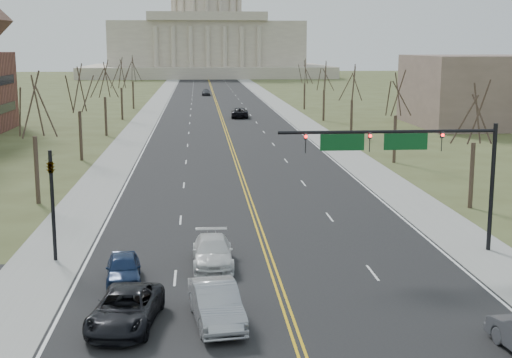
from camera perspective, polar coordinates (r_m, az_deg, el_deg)
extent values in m
cube|color=black|center=(134.64, -3.07, 5.77)|extent=(20.00, 380.00, 0.01)
cube|color=black|center=(32.40, 2.30, -9.94)|extent=(120.00, 14.00, 0.01)
cube|color=gray|center=(134.84, -8.20, 5.69)|extent=(4.00, 380.00, 0.03)
cube|color=gray|center=(135.51, 2.03, 5.81)|extent=(4.00, 380.00, 0.03)
cube|color=gold|center=(134.64, -3.07, 5.77)|extent=(0.42, 380.00, 0.01)
cube|color=silver|center=(134.73, -7.26, 5.71)|extent=(0.15, 380.00, 0.01)
cube|color=silver|center=(135.27, 1.10, 5.81)|extent=(0.15, 380.00, 0.01)
cube|color=beige|center=(274.30, -3.92, 8.65)|extent=(90.00, 60.00, 4.00)
cube|color=beige|center=(274.14, -3.95, 10.74)|extent=(70.00, 40.00, 16.00)
cube|color=beige|center=(253.84, -3.91, 12.89)|extent=(42.00, 3.00, 3.00)
cylinder|color=beige|center=(274.52, -3.99, 13.66)|extent=(24.00, 24.00, 12.00)
cylinder|color=black|center=(41.70, 18.35, -0.68)|extent=(0.24, 0.24, 7.20)
cylinder|color=black|center=(39.25, 10.52, 3.74)|extent=(12.00, 0.18, 0.18)
imported|color=black|center=(40.20, 14.63, 2.95)|extent=(0.35, 0.40, 1.10)
sphere|color=#FF0C0C|center=(40.02, 14.72, 3.41)|extent=(0.18, 0.18, 0.18)
imported|color=black|center=(39.07, 9.07, 2.94)|extent=(0.35, 0.40, 1.10)
sphere|color=#FF0C0C|center=(38.88, 9.14, 3.43)|extent=(0.18, 0.18, 0.18)
imported|color=black|center=(38.39, 3.98, 2.92)|extent=(0.35, 0.40, 1.10)
sphere|color=#FF0C0C|center=(38.20, 4.02, 3.41)|extent=(0.18, 0.18, 0.18)
cube|color=#0C4C1E|center=(39.59, 11.89, 2.95)|extent=(2.40, 0.12, 0.90)
cube|color=#0C4C1E|center=(38.74, 6.91, 2.94)|extent=(2.40, 0.12, 0.90)
cylinder|color=black|center=(39.31, -15.95, -2.10)|extent=(0.20, 0.20, 6.00)
imported|color=black|center=(38.90, -16.11, 1.06)|extent=(0.32, 0.36, 0.99)
cylinder|color=#34271E|center=(52.60, 16.87, 0.26)|extent=(0.32, 0.32, 4.68)
cylinder|color=#34271E|center=(54.16, -17.14, 0.69)|extent=(0.32, 0.32, 4.95)
cylinder|color=#34271E|center=(71.35, 11.04, 3.15)|extent=(0.32, 0.32, 4.68)
cylinder|color=#34271E|center=(73.60, -13.85, 3.37)|extent=(0.32, 0.32, 4.95)
cylinder|color=#34271E|center=(90.64, 7.64, 4.81)|extent=(0.32, 0.32, 4.68)
cylinder|color=#34271E|center=(93.28, -11.93, 4.92)|extent=(0.32, 0.32, 4.95)
cylinder|color=#34271E|center=(110.18, 5.44, 5.87)|extent=(0.32, 0.32, 4.68)
cylinder|color=#34271E|center=(113.08, -10.68, 5.93)|extent=(0.32, 0.32, 4.95)
cylinder|color=#34271E|center=(129.86, 3.89, 6.61)|extent=(0.32, 0.32, 4.68)
cylinder|color=#34271E|center=(132.93, -9.79, 6.63)|extent=(0.32, 0.32, 4.95)
cube|color=black|center=(101.76, -19.37, 5.39)|extent=(0.10, 9.80, 1.20)
cube|color=black|center=(101.53, -19.50, 7.46)|extent=(0.10, 9.80, 1.20)
cube|color=brown|center=(109.43, 19.04, 6.71)|extent=(25.00, 20.00, 10.00)
imported|color=#999BA1|center=(30.03, -3.21, -9.92)|extent=(2.45, 5.29, 1.68)
imported|color=black|center=(30.19, -10.41, -10.16)|extent=(3.16, 5.64, 1.49)
imported|color=silver|center=(37.52, -3.49, -5.85)|extent=(2.12, 5.12, 1.48)
imported|color=#16284E|center=(35.51, -10.56, -7.05)|extent=(2.03, 4.24, 1.40)
imported|color=black|center=(114.61, -1.31, 5.33)|extent=(2.95, 5.86, 1.59)
imported|color=#505258|center=(166.12, -4.02, 6.95)|extent=(1.94, 4.64, 1.57)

